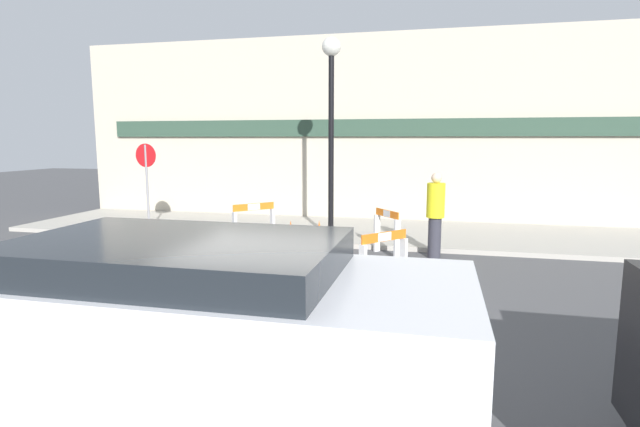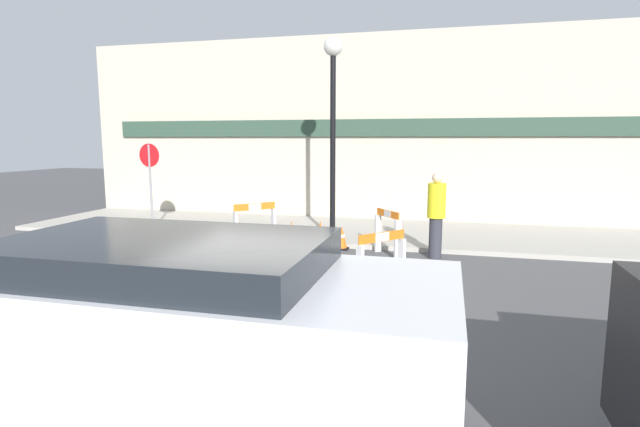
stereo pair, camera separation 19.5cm
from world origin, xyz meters
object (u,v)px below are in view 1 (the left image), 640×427
Objects in this scene: streetlamp_post at (331,110)px; stop_sign at (147,173)px; person_worker at (435,212)px; parked_car_1 at (182,329)px.

streetlamp_post reaches higher than stop_sign.
stop_sign is at bearing -39.70° from person_worker.
streetlamp_post is at bearing -172.17° from stop_sign.
streetlamp_post is 2.62× the size of person_worker.
streetlamp_post is 8.47m from parked_car_1.
stop_sign is 7.31m from person_worker.
parked_car_1 is (-1.92, -7.08, 0.00)m from person_worker.
stop_sign is (-4.78, -0.23, -1.53)m from streetlamp_post.
person_worker reaches higher than parked_car_1.
streetlamp_post is 5.02m from stop_sign.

